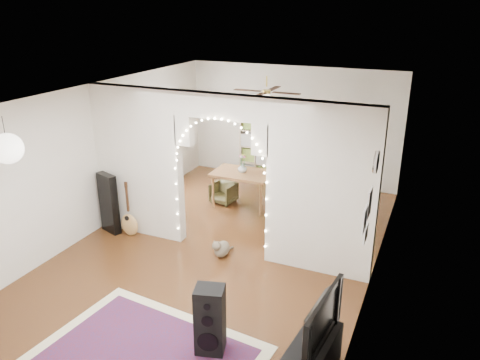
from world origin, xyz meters
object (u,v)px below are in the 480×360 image
at_px(dining_chair_right, 319,208).
at_px(acoustic_guitar, 129,216).
at_px(bookcase, 273,148).
at_px(dining_chair_left, 224,193).
at_px(dining_table, 242,176).
at_px(floor_speaker, 210,320).
at_px(media_console, 311,360).

bearing_deg(dining_chair_right, acoustic_guitar, -170.43).
relative_size(bookcase, dining_chair_left, 3.36).
bearing_deg(bookcase, dining_table, -100.01).
relative_size(floor_speaker, dining_table, 0.73).
distance_m(bookcase, dining_chair_left, 1.86).
bearing_deg(bookcase, media_console, -74.31).
bearing_deg(floor_speaker, dining_chair_right, 70.69).
bearing_deg(dining_chair_right, bookcase, 108.13).
height_order(bookcase, dining_chair_left, bookcase).
bearing_deg(dining_table, dining_chair_right, -1.47).
relative_size(acoustic_guitar, bookcase, 0.55).
height_order(floor_speaker, media_console, floor_speaker).
bearing_deg(bookcase, acoustic_guitar, -118.71).
xyz_separation_m(acoustic_guitar, dining_table, (1.36, 2.04, 0.29)).
bearing_deg(floor_speaker, dining_table, 92.64).
distance_m(bookcase, dining_table, 1.71).
bearing_deg(acoustic_guitar, dining_table, 55.77).
bearing_deg(bookcase, floor_speaker, -85.37).
relative_size(floor_speaker, media_console, 0.89).
distance_m(floor_speaker, dining_chair_right, 4.17).
bearing_deg(dining_chair_left, acoustic_guitar, -105.26).
xyz_separation_m(media_console, dining_chair_left, (-3.06, 4.15, -0.03)).
xyz_separation_m(acoustic_guitar, media_console, (3.98, -2.08, -0.14)).
height_order(floor_speaker, dining_chair_right, floor_speaker).
bearing_deg(dining_table, dining_chair_left, 176.31).
distance_m(dining_table, dining_chair_right, 1.70).
height_order(dining_table, dining_chair_right, dining_table).
distance_m(dining_table, dining_chair_left, 0.64).
relative_size(acoustic_guitar, dining_table, 0.73).
height_order(bookcase, dining_chair_right, bookcase).
bearing_deg(floor_speaker, dining_chair_left, 97.83).
bearing_deg(floor_speaker, media_console, -13.60).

